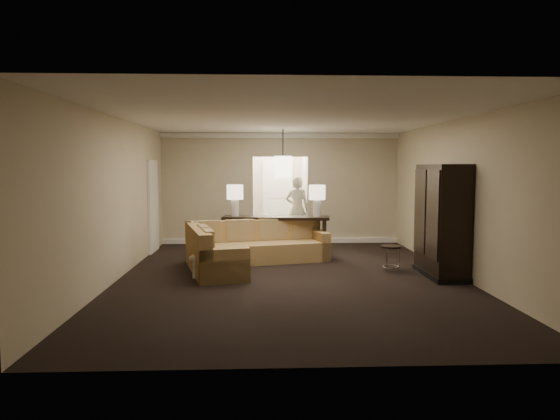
{
  "coord_description": "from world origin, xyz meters",
  "views": [
    {
      "loc": [
        -0.54,
        -8.69,
        1.96
      ],
      "look_at": [
        -0.13,
        1.2,
        1.09
      ],
      "focal_mm": 32.0,
      "sensor_mm": 36.0,
      "label": 1
    }
  ],
  "objects_px": {
    "armoire": "(441,223)",
    "person": "(297,205)",
    "drink_table": "(391,253)",
    "coffee_table": "(221,263)",
    "console_table": "(276,233)",
    "sectional_sofa": "(245,249)"
  },
  "relations": [
    {
      "from": "armoire",
      "to": "person",
      "type": "relative_size",
      "value": 1.06
    },
    {
      "from": "coffee_table",
      "to": "armoire",
      "type": "relative_size",
      "value": 0.53
    },
    {
      "from": "sectional_sofa",
      "to": "console_table",
      "type": "height_order",
      "value": "console_table"
    },
    {
      "from": "person",
      "to": "drink_table",
      "type": "bearing_deg",
      "value": 128.72
    },
    {
      "from": "console_table",
      "to": "drink_table",
      "type": "distance_m",
      "value": 2.64
    },
    {
      "from": "drink_table",
      "to": "person",
      "type": "xyz_separation_m",
      "value": [
        -1.46,
        3.89,
        0.59
      ]
    },
    {
      "from": "sectional_sofa",
      "to": "armoire",
      "type": "xyz_separation_m",
      "value": [
        3.51,
        -1.07,
        0.61
      ]
    },
    {
      "from": "sectional_sofa",
      "to": "drink_table",
      "type": "xyz_separation_m",
      "value": [
        2.73,
        -0.64,
        0.01
      ]
    },
    {
      "from": "console_table",
      "to": "drink_table",
      "type": "height_order",
      "value": "console_table"
    },
    {
      "from": "armoire",
      "to": "person",
      "type": "xyz_separation_m",
      "value": [
        -2.24,
        4.32,
        -0.02
      ]
    },
    {
      "from": "sectional_sofa",
      "to": "coffee_table",
      "type": "bearing_deg",
      "value": -134.56
    },
    {
      "from": "coffee_table",
      "to": "drink_table",
      "type": "distance_m",
      "value": 3.15
    },
    {
      "from": "sectional_sofa",
      "to": "drink_table",
      "type": "relative_size",
      "value": 6.2
    },
    {
      "from": "coffee_table",
      "to": "sectional_sofa",
      "type": "bearing_deg",
      "value": 59.4
    },
    {
      "from": "sectional_sofa",
      "to": "armoire",
      "type": "relative_size",
      "value": 1.5
    },
    {
      "from": "armoire",
      "to": "drink_table",
      "type": "height_order",
      "value": "armoire"
    },
    {
      "from": "coffee_table",
      "to": "console_table",
      "type": "distance_m",
      "value": 1.99
    },
    {
      "from": "sectional_sofa",
      "to": "armoire",
      "type": "height_order",
      "value": "armoire"
    },
    {
      "from": "coffee_table",
      "to": "person",
      "type": "height_order",
      "value": "person"
    },
    {
      "from": "console_table",
      "to": "armoire",
      "type": "relative_size",
      "value": 1.17
    },
    {
      "from": "armoire",
      "to": "sectional_sofa",
      "type": "bearing_deg",
      "value": 163.1
    },
    {
      "from": "sectional_sofa",
      "to": "armoire",
      "type": "distance_m",
      "value": 3.72
    }
  ]
}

